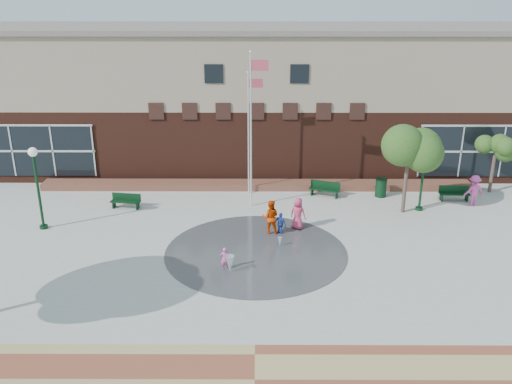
{
  "coord_description": "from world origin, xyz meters",
  "views": [
    {
      "loc": [
        0.1,
        -19.46,
        11.35
      ],
      "look_at": [
        0.0,
        4.0,
        2.6
      ],
      "focal_mm": 38.0,
      "sensor_mm": 36.0,
      "label": 1
    }
  ],
  "objects_px": {
    "flagpole_left": "(252,123)",
    "bench_left": "(126,204)",
    "child_splash": "(225,259)",
    "flagpole_right": "(249,128)",
    "trash_can": "(381,187)"
  },
  "relations": [
    {
      "from": "bench_left",
      "to": "child_splash",
      "type": "relative_size",
      "value": 1.63
    },
    {
      "from": "flagpole_right",
      "to": "trash_can",
      "type": "relative_size",
      "value": 6.39
    },
    {
      "from": "child_splash",
      "to": "bench_left",
      "type": "bearing_deg",
      "value": -51.94
    },
    {
      "from": "flagpole_left",
      "to": "child_splash",
      "type": "distance_m",
      "value": 8.56
    },
    {
      "from": "flagpole_right",
      "to": "flagpole_left",
      "type": "bearing_deg",
      "value": -87.33
    },
    {
      "from": "flagpole_right",
      "to": "bench_left",
      "type": "xyz_separation_m",
      "value": [
        -6.81,
        -2.4,
        -3.75
      ]
    },
    {
      "from": "flagpole_right",
      "to": "bench_left",
      "type": "bearing_deg",
      "value": -162.73
    },
    {
      "from": "flagpole_right",
      "to": "bench_left",
      "type": "distance_m",
      "value": 8.14
    },
    {
      "from": "trash_can",
      "to": "child_splash",
      "type": "xyz_separation_m",
      "value": [
        -8.6,
        -8.87,
        -0.05
      ]
    },
    {
      "from": "flagpole_left",
      "to": "bench_left",
      "type": "relative_size",
      "value": 5.0
    },
    {
      "from": "bench_left",
      "to": "child_splash",
      "type": "bearing_deg",
      "value": -41.26
    },
    {
      "from": "child_splash",
      "to": "flagpole_left",
      "type": "bearing_deg",
      "value": -100.49
    },
    {
      "from": "flagpole_left",
      "to": "bench_left",
      "type": "height_order",
      "value": "flagpole_left"
    },
    {
      "from": "child_splash",
      "to": "flagpole_right",
      "type": "bearing_deg",
      "value": -97.69
    },
    {
      "from": "flagpole_left",
      "to": "child_splash",
      "type": "xyz_separation_m",
      "value": [
        -1.09,
        -7.37,
        -4.22
      ]
    }
  ]
}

